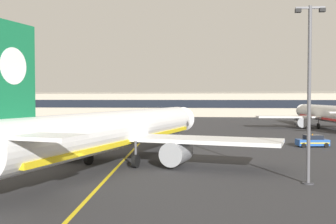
% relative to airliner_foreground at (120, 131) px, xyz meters
% --- Properties ---
extents(ground_plane, '(400.00, 400.00, 0.00)m').
position_rel_airliner_foreground_xyz_m(ground_plane, '(-1.32, -11.34, -3.37)').
color(ground_plane, '#2D2D30').
extents(taxiway_centreline, '(13.46, 179.54, 0.01)m').
position_rel_airliner_foreground_xyz_m(taxiway_centreline, '(-1.32, 18.66, -3.37)').
color(taxiway_centreline, yellow).
rests_on(taxiway_centreline, ground).
extents(airliner_foreground, '(32.21, 40.95, 11.65)m').
position_rel_airliner_foreground_xyz_m(airliner_foreground, '(0.00, 0.00, 0.00)').
color(airliner_foreground, white).
rests_on(airliner_foreground, ground).
extents(airliner_background, '(30.31, 39.10, 10.97)m').
position_rel_airliner_foreground_xyz_m(airliner_background, '(34.75, 49.87, -0.20)').
color(airliner_background, white).
rests_on(airliner_background, ground).
extents(apron_lamp_post, '(2.24, 0.90, 13.78)m').
position_rel_airliner_foreground_xyz_m(apron_lamp_post, '(16.77, -7.86, 3.83)').
color(apron_lamp_post, '#515156').
rests_on(apron_lamp_post, ground).
extents(service_car_third, '(4.42, 2.51, 1.79)m').
position_rel_airliner_foreground_xyz_m(service_car_third, '(23.11, 16.04, -2.60)').
color(service_car_third, '#2351A8').
rests_on(service_car_third, ground).
extents(terminal_building, '(124.48, 12.40, 8.85)m').
position_rel_airliner_foreground_xyz_m(terminal_building, '(4.40, 104.80, 1.06)').
color(terminal_building, '#B2A893').
rests_on(terminal_building, ground).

